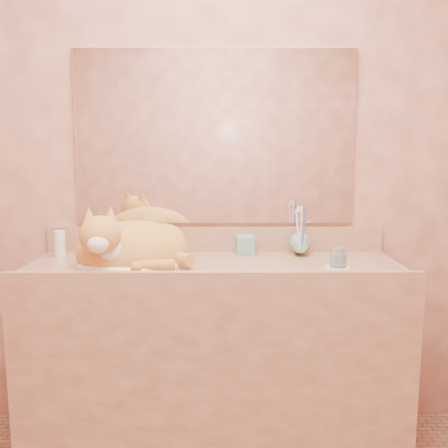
{
  "coord_description": "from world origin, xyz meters",
  "views": [
    {
      "loc": [
        0.03,
        -1.37,
        1.34
      ],
      "look_at": [
        0.04,
        0.7,
        1.03
      ],
      "focal_mm": 40.0,
      "sensor_mm": 36.0,
      "label": 1
    }
  ],
  "objects_px": {
    "vanity_counter": "(215,357)",
    "toothbrush_cup": "(301,247)",
    "sink_basin": "(130,249)",
    "water_glass": "(338,257)",
    "cat": "(130,245)",
    "soap_dispenser": "(246,236)"
  },
  "relations": [
    {
      "from": "soap_dispenser",
      "to": "sink_basin",
      "type": "bearing_deg",
      "value": -162.33
    },
    {
      "from": "sink_basin",
      "to": "soap_dispenser",
      "type": "relative_size",
      "value": 2.4
    },
    {
      "from": "vanity_counter",
      "to": "sink_basin",
      "type": "height_order",
      "value": "sink_basin"
    },
    {
      "from": "vanity_counter",
      "to": "cat",
      "type": "bearing_deg",
      "value": -175.45
    },
    {
      "from": "toothbrush_cup",
      "to": "vanity_counter",
      "type": "bearing_deg",
      "value": -163.27
    },
    {
      "from": "vanity_counter",
      "to": "soap_dispenser",
      "type": "xyz_separation_m",
      "value": [
        0.14,
        0.17,
        0.52
      ]
    },
    {
      "from": "soap_dispenser",
      "to": "water_glass",
      "type": "relative_size",
      "value": 2.32
    },
    {
      "from": "cat",
      "to": "toothbrush_cup",
      "type": "bearing_deg",
      "value": -3.23
    },
    {
      "from": "sink_basin",
      "to": "water_glass",
      "type": "bearing_deg",
      "value": 5.34
    },
    {
      "from": "vanity_counter",
      "to": "toothbrush_cup",
      "type": "xyz_separation_m",
      "value": [
        0.39,
        0.12,
        0.47
      ]
    },
    {
      "from": "toothbrush_cup",
      "to": "water_glass",
      "type": "relative_size",
      "value": 1.27
    },
    {
      "from": "toothbrush_cup",
      "to": "cat",
      "type": "bearing_deg",
      "value": -168.96
    },
    {
      "from": "cat",
      "to": "soap_dispenser",
      "type": "distance_m",
      "value": 0.54
    },
    {
      "from": "soap_dispenser",
      "to": "vanity_counter",
      "type": "bearing_deg",
      "value": -133.69
    },
    {
      "from": "sink_basin",
      "to": "soap_dispenser",
      "type": "height_order",
      "value": "soap_dispenser"
    },
    {
      "from": "vanity_counter",
      "to": "toothbrush_cup",
      "type": "relative_size",
      "value": 15.71
    },
    {
      "from": "soap_dispenser",
      "to": "toothbrush_cup",
      "type": "xyz_separation_m",
      "value": [
        0.24,
        -0.05,
        -0.05
      ]
    },
    {
      "from": "sink_basin",
      "to": "vanity_counter",
      "type": "bearing_deg",
      "value": 13.73
    },
    {
      "from": "soap_dispenser",
      "to": "toothbrush_cup",
      "type": "relative_size",
      "value": 1.83
    },
    {
      "from": "toothbrush_cup",
      "to": "water_glass",
      "type": "bearing_deg",
      "value": -60.93
    },
    {
      "from": "sink_basin",
      "to": "water_glass",
      "type": "relative_size",
      "value": 5.56
    },
    {
      "from": "cat",
      "to": "sink_basin",
      "type": "bearing_deg",
      "value": 80.73
    }
  ]
}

